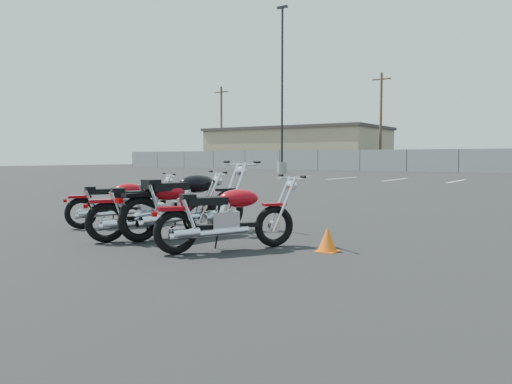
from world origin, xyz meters
The scene contains 11 objects.
ground centered at (0.00, 0.00, 0.00)m, with size 120.00×120.00×0.00m, color black.
motorcycle_front_red centered at (-2.25, 0.14, 0.40)m, with size 1.21×1.72×0.89m.
motorcycle_second_black centered at (-0.62, -0.02, 0.50)m, with size 1.02×2.25×1.11m.
motorcycle_third_red centered at (-0.80, -0.48, 0.44)m, with size 1.40×1.83×0.96m.
motorcycle_rear_red centered at (0.55, -0.59, 0.43)m, with size 1.36×1.78×0.94m.
training_cone_near centered at (1.63, 0.04, 0.15)m, with size 0.26×0.26×0.31m.
light_pole_west centered at (-14.39, 25.94, 3.26)m, with size 0.80×0.70×11.97m.
tan_building_west centered at (-22.00, 42.00, 2.16)m, with size 18.40×10.40×4.30m.
utility_pole_a centered at (-30.00, 39.00, 4.69)m, with size 1.80×0.24×9.00m.
utility_pole_b centered at (-12.00, 40.00, 4.69)m, with size 1.80×0.24×9.00m.
parking_line_stripes centered at (-2.50, 20.00, 0.00)m, with size 15.12×4.00×0.01m.
Camera 1 is at (4.27, -5.52, 1.16)m, focal length 35.00 mm.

